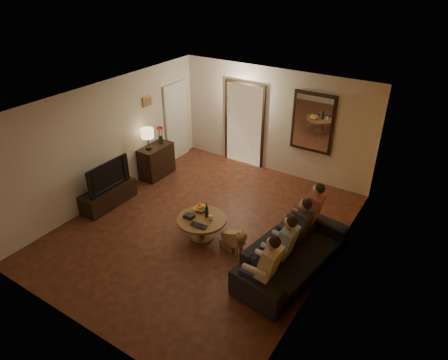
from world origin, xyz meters
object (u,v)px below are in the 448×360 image
Objects in this scene: person_c at (297,231)px; dresser at (156,161)px; table_lamp at (148,139)px; tv_stand at (109,196)px; sofa at (294,254)px; coffee_table at (202,228)px; tv at (105,175)px; person_b at (282,250)px; wine_bottle at (207,210)px; person_d at (310,215)px; bowl at (201,209)px; person_a at (265,271)px; dog at (233,238)px; laptop at (197,227)px.

dresser is at bearing 165.66° from person_c.
person_c is (4.18, -0.85, -0.46)m from table_lamp.
sofa reaches higher than tv_stand.
coffee_table is (-1.76, -0.41, -0.38)m from person_c.
tv is (0.00, -1.39, -0.32)m from table_lamp.
person_b is 3.87× the size of wine_bottle.
person_d is at bearing -6.40° from dresser.
coffee_table is (2.42, -1.26, -0.84)m from table_lamp.
wine_bottle reaches higher than tv_stand.
wine_bottle reaches higher than bowl.
tv is at bearing -172.64° from person_c.
person_a is 0.60m from person_b.
person_a is at bearing -28.48° from dresser.
person_c reaches higher than bowl.
person_b is 1.12m from dog.
person_a is 1.80m from person_d.
table_lamp is at bearing 176.60° from person_d.
person_b is at bearing -9.69° from wine_bottle.
coffee_table is (-1.86, -0.11, -0.12)m from sofa.
person_c is at bearing 10.17° from wine_bottle.
dresser is 3.46m from dog.
table_lamp reaches higher than dresser.
person_d reaches higher than sofa.
wine_bottle is at bearing -25.11° from table_lamp.
person_b is (4.18, -1.45, -0.46)m from table_lamp.
table_lamp is 2.76m from wine_bottle.
wine_bottle is (-1.71, 0.89, 0.01)m from person_a.
tv reaches higher than wine_bottle.
person_d reaches higher than laptop.
person_d is 2.14× the size of dog.
dresser reaches higher than sofa.
coffee_table is at bearing 155.81° from person_a.
table_lamp reaches higher than bowl.
table_lamp is 1.64× the size of laptop.
tv_stand is 4.15× the size of wine_bottle.
dresser is 2.71× the size of laptop.
person_c is 1.96m from bowl.
sofa reaches higher than coffee_table.
wine_bottle is at bearing -152.10° from person_d.
dog is 1.70× the size of laptop.
person_b is at bearing -11.98° from bowl.
coffee_table is (-1.76, 0.19, -0.38)m from person_b.
laptop is at bearing -3.35° from tv_stand.
sofa reaches higher than bowl.
table_lamp is 2.08× the size of bowl.
person_d is at bearing 22.05° from bowl.
person_a is (4.18, -0.66, -0.15)m from tv.
dresser is at bearing 173.60° from person_d.
laptop is at bearing -60.75° from bowl.
sofa is at bearing -86.79° from tv.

